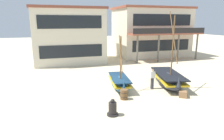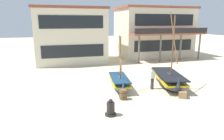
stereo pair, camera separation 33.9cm
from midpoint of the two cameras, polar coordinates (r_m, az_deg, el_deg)
The scene contains 9 objects.
ground_plane at distance 15.88m, azimuth 1.65°, elevation -5.73°, with size 120.00×120.00×0.00m, color beige.
fishing_boat_near_left at distance 16.05m, azimuth 2.65°, elevation -3.46°, with size 1.83×3.76×4.22m.
fishing_boat_centre_large at distance 17.26m, azimuth 16.15°, elevation -2.51°, with size 2.92×5.08×6.04m.
fisherman_by_hull at distance 16.29m, azimuth 11.89°, elevation -2.45°, with size 0.38×0.26×1.68m.
capstan_winch at distance 11.72m, azimuth 0.46°, elevation -10.87°, with size 0.67×0.67×0.99m.
wooden_barrel at distance 14.02m, azimuth 3.85°, elevation -6.89°, with size 0.56×0.56×0.70m.
cargo_crate at distance 15.20m, azimuth 19.89°, elevation -6.58°, with size 0.53×0.53×0.44m, color olive.
harbor_building_main at distance 27.24m, azimuth -11.31°, elevation 9.60°, with size 8.99×6.44×6.99m.
harbor_building_annex at distance 32.48m, azimuth 11.87°, elevation 10.46°, with size 11.13×8.83×7.34m.
Camera 2 is at (-4.57, -14.29, 5.22)m, focal length 32.45 mm.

